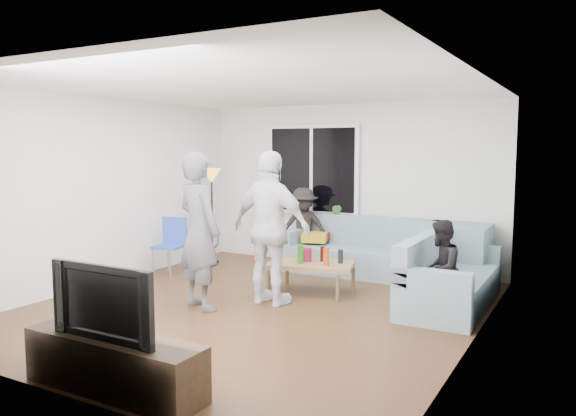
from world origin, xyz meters
The scene contains 31 objects.
floor centered at (0.00, 0.00, -0.02)m, with size 5.00×5.50×0.04m, color #56351C.
ceiling centered at (0.00, 0.00, 2.62)m, with size 5.00×5.50×0.04m, color white.
wall_back centered at (0.00, 2.77, 1.30)m, with size 5.00×0.04×2.60m, color silver.
wall_front centered at (0.00, -2.77, 1.30)m, with size 5.00×0.04×2.60m, color silver.
wall_left centered at (-2.52, 0.00, 1.30)m, with size 0.04×5.50×2.60m, color silver.
wall_right centered at (2.52, 0.00, 1.30)m, with size 0.04×5.50×2.60m, color silver.
window_frame centered at (-0.60, 2.69, 1.55)m, with size 1.62×0.06×1.47m, color white.
window_glass centered at (-0.60, 2.65, 1.55)m, with size 1.50×0.02×1.35m, color black.
window_mullion centered at (-0.60, 2.64, 1.55)m, with size 0.05×0.03×1.35m, color white.
radiator centered at (-0.60, 2.65, 0.31)m, with size 1.30×0.12×0.62m, color silver.
potted_plant centered at (-0.15, 2.62, 0.81)m, with size 0.21×0.17×0.38m, color #3D712D.
vase centered at (-0.82, 2.62, 0.71)m, with size 0.17×0.17×0.18m, color silver.
sofa_back_section centered at (0.41, 2.27, 0.42)m, with size 2.30×0.85×0.85m, color gray, non-canonical shape.
sofa_right_section centered at (2.02, 1.20, 0.42)m, with size 0.85×2.00×0.85m, color gray, non-canonical shape.
sofa_corner centered at (1.84, 2.27, 0.42)m, with size 0.85×0.85×0.85m, color gray.
cushion_yellow centered at (-0.34, 2.25, 0.51)m, with size 0.38×0.32×0.14m, color gold.
cushion_red centered at (-0.35, 2.33, 0.51)m, with size 0.36×0.30×0.13m, color maroon.
coffee_table centered at (0.25, 0.95, 0.20)m, with size 1.10×0.60×0.40m, color #9F734D.
pitcher centered at (0.14, 1.01, 0.49)m, with size 0.17×0.17×0.17m, color maroon.
side_chair centered at (-2.05, 0.80, 0.43)m, with size 0.40×0.40×0.86m, color #2A48B8, non-canonical shape.
floor_lamp centered at (-2.05, 1.87, 0.78)m, with size 0.32×0.32×1.56m, color gold, non-canonical shape.
player_left centered at (-0.57, -0.34, 0.93)m, with size 0.68×0.45×1.86m, color #49484D.
player_right centered at (0.08, 0.21, 0.94)m, with size 1.10×0.46×1.88m, color silver.
spectator_right centered at (2.02, 0.66, 0.56)m, with size 0.54×0.42×1.11m, color black.
spectator_back centered at (-0.57, 2.30, 0.64)m, with size 0.83×0.48×1.28m, color black.
tv_console centered at (0.27, -2.50, 0.22)m, with size 1.60×0.40×0.44m, color #37281B.
television centered at (0.27, -2.50, 0.73)m, with size 1.02×0.13×0.59m, color black.
bottle_b centered at (0.15, 0.84, 0.52)m, with size 0.08×0.08×0.25m, color #248518.
bottle_d centered at (0.51, 0.87, 0.51)m, with size 0.07×0.07×0.23m, color #C73D11.
bottle_e centered at (0.61, 1.10, 0.49)m, with size 0.07×0.07×0.18m, color black.
bottle_c centered at (0.35, 1.10, 0.50)m, with size 0.07×0.07×0.20m, color black.
Camera 1 is at (3.51, -5.51, 1.90)m, focal length 34.78 mm.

